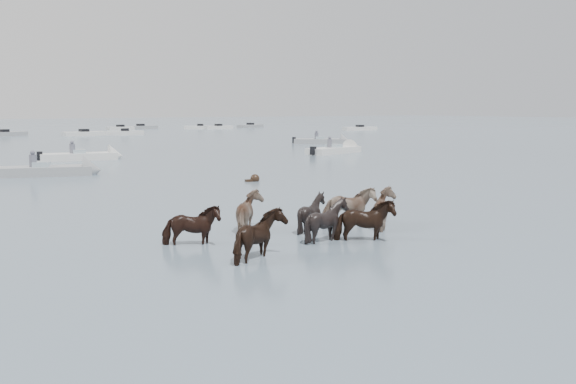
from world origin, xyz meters
TOP-DOWN VIEW (x-y plane):
  - ground at (0.00, 0.00)m, footprint 400.00×400.00m
  - pony_herd at (0.80, 1.75)m, footprint 7.31×4.70m
  - swimming_pony at (5.71, 13.48)m, footprint 0.72×0.44m
  - motorboat_b at (-1.55, 21.30)m, footprint 5.62×3.03m
  - motorboat_c at (2.44, 29.97)m, footprint 5.55×2.33m
  - motorboat_d at (20.40, 25.92)m, footprint 5.73×3.06m
  - motorboat_e at (26.83, 36.19)m, footprint 5.41×4.45m

SIDE VIEW (x-z plane):
  - ground at x=0.00m, z-range 0.00..0.00m
  - swimming_pony at x=5.71m, z-range -0.12..0.32m
  - motorboat_d at x=20.40m, z-range -0.73..1.19m
  - motorboat_e at x=26.83m, z-range -0.73..1.19m
  - motorboat_b at x=-1.55m, z-range -0.73..1.19m
  - motorboat_c at x=2.44m, z-range -0.73..1.19m
  - pony_herd at x=0.80m, z-range -0.23..1.13m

